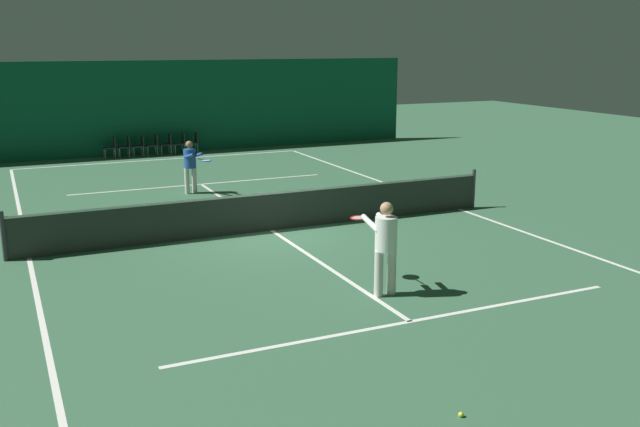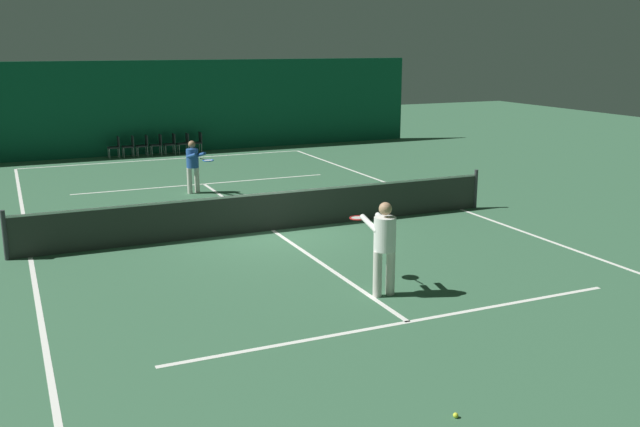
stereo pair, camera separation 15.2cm
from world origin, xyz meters
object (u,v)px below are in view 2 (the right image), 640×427
Objects in this scene: player_far at (193,163)px; courtside_chair_3 at (157,143)px; courtside_chair_1 at (130,145)px; courtside_chair_4 at (171,143)px; courtside_chair_2 at (144,144)px; courtside_chair_6 at (198,141)px; player_near at (383,241)px; courtside_chair_5 at (184,142)px; tennis_ball at (456,415)px; tennis_net at (272,210)px; courtside_chair_0 at (115,146)px.

courtside_chair_3 is (0.52, 7.98, -0.45)m from player_far.
courtside_chair_1 is 1.66m from courtside_chair_4.
courtside_chair_2 is at bearing -90.00° from courtside_chair_4.
player_near is at bearing -4.07° from courtside_chair_6.
tennis_ball is at bearing -5.21° from courtside_chair_5.
courtside_chair_1 is at bearing -90.00° from courtside_chair_2.
player_near is 2.06× the size of courtside_chair_4.
player_far is at bearing 88.35° from tennis_ball.
courtside_chair_1 is at bearing -90.00° from courtside_chair_5.
player_far is 8.15m from courtside_chair_5.
courtside_chair_3 is (0.55, 0.00, 0.00)m from courtside_chair_2.
courtside_chair_3 is (-0.36, 18.17, -0.52)m from player_near.
tennis_ball is (-2.04, -22.37, -0.45)m from courtside_chair_5.
player_far is (-0.88, 10.19, -0.08)m from player_near.
courtside_chair_1 is 0.55m from courtside_chair_2.
courtside_chair_4 is (0.19, 18.17, -0.52)m from player_near.
tennis_net is 6.95× the size of player_near.
player_near is at bearing -0.59° from courtside_chair_4.
tennis_net reaches higher than courtside_chair_4.
courtside_chair_1 is 2.76m from courtside_chair_6.
courtside_chair_6 is (2.21, 0.00, 0.00)m from courtside_chair_2.
courtside_chair_5 is at bearing 154.78° from player_far.
tennis_net is 13.11m from courtside_chair_2.
tennis_ball is (0.17, -22.37, -0.45)m from courtside_chair_1.
courtside_chair_1 is 1.00× the size of courtside_chair_2.
courtside_chair_1 is 1.00× the size of courtside_chair_6.
player_near is 18.18m from courtside_chair_4.
tennis_ball is (-1.49, -22.37, -0.45)m from courtside_chair_4.
courtside_chair_2 is (-0.04, 7.98, -0.45)m from player_far.
courtside_chair_6 is at bearing 90.00° from courtside_chair_3.
tennis_net is at bearing 7.74° from courtside_chair_0.
player_far reaches higher than courtside_chair_0.
courtside_chair_5 is at bearing 90.00° from courtside_chair_1.
courtside_chair_5 and courtside_chair_6 have the same top height.
courtside_chair_6 is (1.29, 18.17, -0.52)m from player_near.
courtside_chair_1 is 1.00× the size of courtside_chair_5.
courtside_chair_2 is at bearing -90.00° from courtside_chair_3.
tennis_ball is at bearing -0.97° from courtside_chair_2.
courtside_chair_3 reaches higher than tennis_ball.
player_far reaches higher than tennis_ball.
tennis_net is 14.29× the size of courtside_chair_5.
player_far is 8.00m from courtside_chair_3.
tennis_net is 14.29× the size of courtside_chair_3.
player_near is 18.20m from courtside_chair_2.
courtside_chair_0 is 2.76m from courtside_chair_5.
courtside_chair_6 is at bearing 151.02° from player_far.
tennis_net reaches higher than courtside_chair_5.
player_near reaches higher than tennis_net.
courtside_chair_3 is at bearing -90.00° from courtside_chair_6.
tennis_net is at bearing 5.35° from courtside_chair_1.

